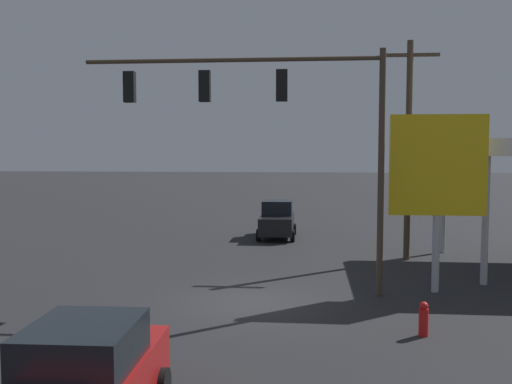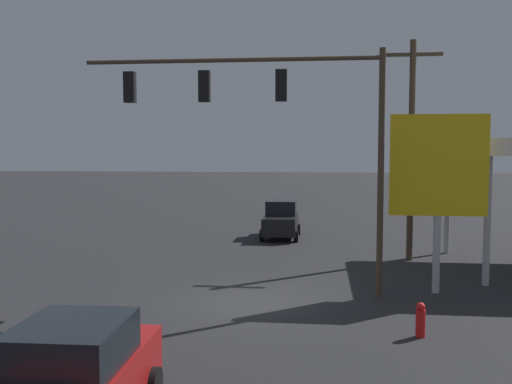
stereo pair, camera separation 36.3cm
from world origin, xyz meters
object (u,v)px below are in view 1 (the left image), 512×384
Objects in this scene: traffic_signal_assembly at (271,111)px; price_sign at (438,170)px; sedan_waiting at (84,383)px; fire_hydrant at (424,319)px; hatchback_crossing at (277,220)px; utility_pole at (408,145)px.

traffic_signal_assembly is 5.74m from price_sign.
fire_hydrant is (-6.48, -5.79, -0.51)m from sedan_waiting.
fire_hydrant is (-4.56, 15.71, -0.51)m from hatchback_crossing.
traffic_signal_assembly is at bearing 48.90° from utility_pole.
fire_hydrant is at bearing 136.15° from traffic_signal_assembly.
fire_hydrant is (1.27, 10.12, -4.45)m from utility_pole.
traffic_signal_assembly is 2.53× the size of hatchback_crossing.
utility_pole is at bearing -89.92° from price_sign.
utility_pole is 2.42× the size of hatchback_crossing.
traffic_signal_assembly is at bearing -43.85° from fire_hydrant.
utility_pole is 1.58× the size of price_sign.
sedan_waiting is 8.70m from fire_hydrant.
traffic_signal_assembly reaches higher than hatchback_crossing.
utility_pole reaches higher than price_sign.
sedan_waiting is (7.76, 10.39, -3.09)m from price_sign.
traffic_signal_assembly reaches higher than sedan_waiting.
sedan_waiting is (2.37, 9.74, -4.97)m from traffic_signal_assembly.
utility_pole is at bearing -131.10° from traffic_signal_assembly.
traffic_signal_assembly is 12.77m from hatchback_crossing.
price_sign is at bearing 90.08° from utility_pole.
utility_pole reaches higher than fire_hydrant.
traffic_signal_assembly is at bearing 6.85° from price_sign.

